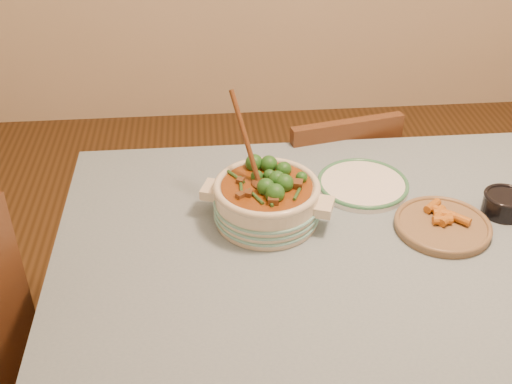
# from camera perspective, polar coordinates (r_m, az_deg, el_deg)

# --- Properties ---
(dining_table) EXTENTS (1.68, 1.08, 0.76)m
(dining_table) POSITION_cam_1_polar(r_m,az_deg,el_deg) (1.70, 11.52, -7.08)
(dining_table) COLOR brown
(dining_table) RESTS_ON floor
(stew_casserole) EXTENTS (0.35, 0.34, 0.33)m
(stew_casserole) POSITION_cam_1_polar(r_m,az_deg,el_deg) (1.66, 0.94, -0.52)
(stew_casserole) COLOR beige
(stew_casserole) RESTS_ON dining_table
(white_plate) EXTENTS (0.29, 0.29, 0.02)m
(white_plate) POSITION_cam_1_polar(r_m,az_deg,el_deg) (1.84, 9.47, 0.69)
(white_plate) COLOR white
(white_plate) RESTS_ON dining_table
(condiment_bowl) EXTENTS (0.13, 0.13, 0.06)m
(condiment_bowl) POSITION_cam_1_polar(r_m,az_deg,el_deg) (1.82, 21.21, -0.88)
(condiment_bowl) COLOR black
(condiment_bowl) RESTS_ON dining_table
(fried_plate) EXTENTS (0.26, 0.26, 0.04)m
(fried_plate) POSITION_cam_1_polar(r_m,az_deg,el_deg) (1.72, 16.28, -2.75)
(fried_plate) COLOR #7D6145
(fried_plate) RESTS_ON dining_table
(chair_far) EXTENTS (0.45, 0.45, 0.81)m
(chair_far) POSITION_cam_1_polar(r_m,az_deg,el_deg) (2.32, 6.56, -0.36)
(chair_far) COLOR brown
(chair_far) RESTS_ON floor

